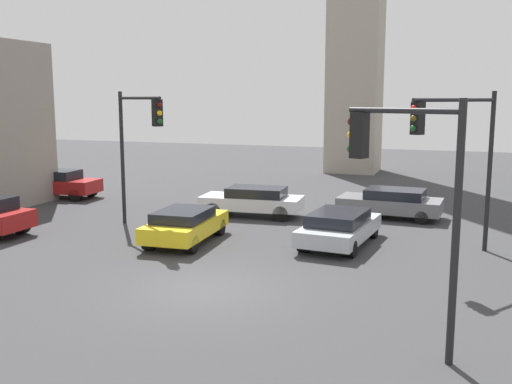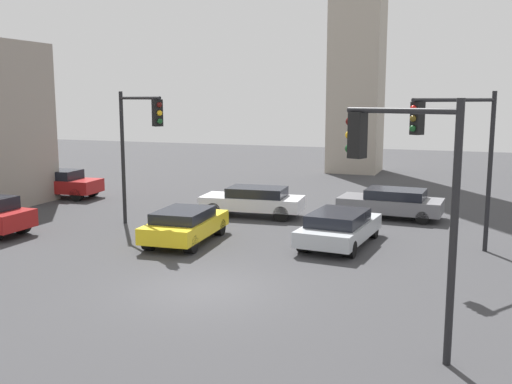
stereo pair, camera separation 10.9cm
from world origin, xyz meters
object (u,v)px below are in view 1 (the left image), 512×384
object	(u,v)px
traffic_light_2	(138,132)
car_1	(339,227)
traffic_light_0	(406,176)
car_4	(253,200)
car_5	(59,183)
car_3	(185,224)
traffic_light_3	(458,140)
car_2	(391,202)

from	to	relation	value
traffic_light_2	car_1	size ratio (longest dim) A/B	1.19
traffic_light_0	car_4	size ratio (longest dim) A/B	1.13
car_5	car_4	bearing A→B (deg)	-9.86
traffic_light_2	car_3	bearing A→B (deg)	12.13
car_3	traffic_light_0	bearing A→B (deg)	-132.17
traffic_light_3	car_5	xyz separation A→B (m)	(-20.66, 5.71, -3.24)
traffic_light_3	car_3	size ratio (longest dim) A/B	1.29
car_2	car_3	bearing A→B (deg)	50.92
car_1	car_3	xyz separation A→B (m)	(-5.55, -1.63, 0.01)
traffic_light_0	traffic_light_3	size ratio (longest dim) A/B	0.96
traffic_light_2	car_3	world-z (taller)	traffic_light_2
traffic_light_0	car_4	xyz separation A→B (m)	(-8.03, 12.48, -3.05)
traffic_light_3	car_3	xyz separation A→B (m)	(-9.55, -0.98, -3.34)
car_1	car_3	distance (m)	5.79
car_2	traffic_light_2	bearing A→B (deg)	36.83
car_2	car_5	xyz separation A→B (m)	(-17.82, -0.74, 0.10)
traffic_light_2	traffic_light_3	size ratio (longest dim) A/B	1.01
traffic_light_3	car_4	distance (m)	10.53
car_2	car_4	xyz separation A→B (m)	(-6.04, -1.86, 0.04)
car_2	car_5	world-z (taller)	car_5
traffic_light_0	car_5	size ratio (longest dim) A/B	1.22
car_1	car_2	world-z (taller)	car_2
traffic_light_2	car_3	xyz separation A→B (m)	(2.64, -1.16, -3.36)
car_1	car_3	size ratio (longest dim) A/B	1.09
traffic_light_0	car_1	size ratio (longest dim) A/B	1.13
traffic_light_2	car_4	distance (m)	6.43
car_4	car_1	bearing A→B (deg)	136.55
traffic_light_3	car_4	xyz separation A→B (m)	(-8.89, 4.59, -3.30)
traffic_light_2	car_4	bearing A→B (deg)	89.01
traffic_light_0	car_3	size ratio (longest dim) A/B	1.23
car_1	traffic_light_3	bearing A→B (deg)	-94.39
traffic_light_3	car_2	size ratio (longest dim) A/B	1.21
car_4	traffic_light_2	bearing A→B (deg)	48.48
traffic_light_3	traffic_light_0	bearing A→B (deg)	27.59
traffic_light_3	car_1	distance (m)	5.26
traffic_light_0	traffic_light_2	xyz separation A→B (m)	(-11.34, 8.08, 0.27)
traffic_light_0	traffic_light_2	size ratio (longest dim) A/B	0.95
traffic_light_2	traffic_light_0	bearing A→B (deg)	0.47
car_1	car_3	world-z (taller)	car_3
traffic_light_0	car_4	world-z (taller)	traffic_light_0
car_3	car_4	size ratio (longest dim) A/B	0.92
traffic_light_2	car_2	distance (m)	11.74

